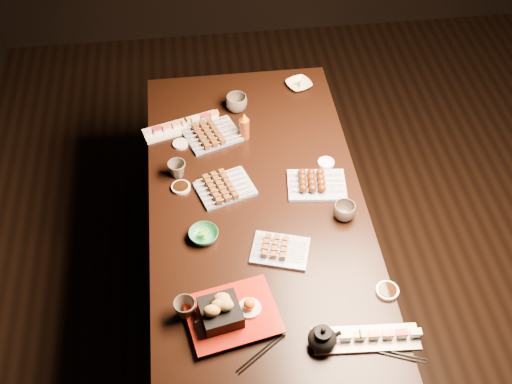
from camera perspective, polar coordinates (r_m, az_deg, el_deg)
ground at (r=3.28m, az=8.09°, el=-10.36°), size 5.00×5.00×0.00m
dining_table at (r=2.97m, az=0.12°, el=-5.88°), size 1.03×1.86×0.75m
sushi_platter_near at (r=2.32m, az=9.79°, el=-12.55°), size 0.38×0.13×0.05m
sushi_platter_far at (r=3.02m, az=-6.65°, el=6.00°), size 0.37×0.20×0.04m
yakitori_plate_center at (r=2.71m, az=-2.77°, el=0.63°), size 0.27×0.23×0.06m
yakitori_plate_right at (r=2.50m, az=2.18°, el=-4.95°), size 0.26×0.22×0.06m
yakitori_plate_left at (r=2.95m, az=-3.89°, el=5.34°), size 0.28×0.24×0.06m
tsukune_plate at (r=2.73m, az=5.44°, el=0.94°), size 0.26×0.20×0.06m
edamame_bowl_green at (r=2.55m, az=-4.67°, el=-3.84°), size 0.15×0.15×0.04m
edamame_bowl_cream at (r=3.25m, az=3.83°, el=9.49°), size 0.16×0.16×0.03m
tempura_tray at (r=2.30m, az=-2.14°, el=-10.32°), size 0.36×0.31×0.12m
teacup_near_left at (r=2.34m, az=-6.32°, el=-10.26°), size 0.09×0.09×0.08m
teacup_mid_right at (r=2.63m, az=7.86°, el=-1.71°), size 0.12×0.12×0.07m
teacup_far_left at (r=2.79m, az=-7.04°, el=2.01°), size 0.10×0.10×0.07m
teacup_far_right at (r=3.09m, az=-1.74°, el=7.89°), size 0.12×0.12×0.08m
teapot at (r=2.26m, az=5.92°, el=-12.70°), size 0.13×0.13×0.10m
condiment_bottle at (r=2.92m, az=-1.04°, el=5.91°), size 0.06×0.06×0.14m
sauce_dish_west at (r=2.75m, az=-6.68°, el=0.41°), size 0.10×0.10×0.01m
sauce_dish_east at (r=2.85m, az=6.25°, el=2.60°), size 0.09×0.09×0.01m
sauce_dish_se at (r=2.45m, az=11.59°, el=-8.60°), size 0.11×0.11×0.02m
sauce_dish_nw at (r=2.94m, az=-6.73°, el=4.26°), size 0.09×0.09×0.01m
chopsticks_near at (r=2.28m, az=0.49°, el=-14.07°), size 0.19×0.14×0.01m
chopsticks_se at (r=2.32m, az=11.99°, el=-13.89°), size 0.22×0.10×0.01m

